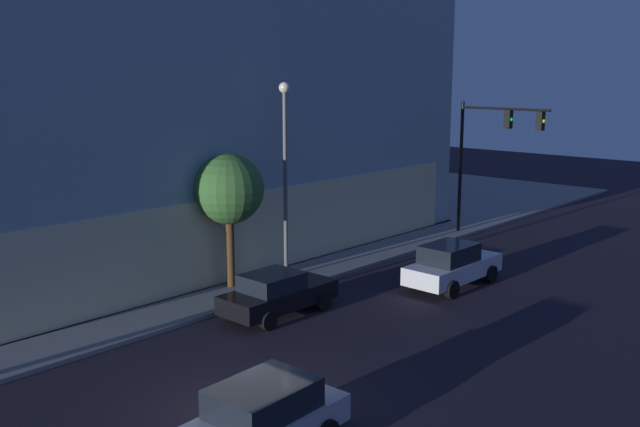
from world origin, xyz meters
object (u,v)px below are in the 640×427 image
street_lamp_sidewalk (285,157)px  sidewalk_tree (229,190)px  traffic_light_far_corner (491,141)px  car_white (452,265)px  car_silver (256,422)px  car_black (277,293)px  modern_building (81,22)px

street_lamp_sidewalk → sidewalk_tree: size_ratio=1.51×
sidewalk_tree → traffic_light_far_corner: bearing=-11.6°
traffic_light_far_corner → car_white: 9.86m
street_lamp_sidewalk → car_silver: 14.26m
car_black → car_white: 7.51m
sidewalk_tree → car_white: (6.20, -6.13, -3.07)m
sidewalk_tree → modern_building: bearing=81.0°
modern_building → car_black: size_ratio=6.63×
modern_building → car_silver: (-9.91, -24.01, -10.09)m
car_silver → sidewalk_tree: bearing=52.1°
modern_building → car_silver: modern_building is taller
sidewalk_tree → car_black: (-0.81, -3.43, -3.18)m
traffic_light_far_corner → sidewalk_tree: (-14.58, 2.98, -1.07)m
car_silver → traffic_light_far_corner: bearing=17.1°
modern_building → traffic_light_far_corner: modern_building is taller
car_silver → car_white: (13.85, 3.69, 0.06)m
modern_building → street_lamp_sidewalk: (0.14, -14.83, -5.84)m
car_white → street_lamp_sidewalk: bearing=124.7°
street_lamp_sidewalk → car_silver: (-10.05, -9.17, -4.25)m
sidewalk_tree → car_black: size_ratio=1.19×
street_lamp_sidewalk → car_silver: street_lamp_sidewalk is taller
street_lamp_sidewalk → sidewalk_tree: street_lamp_sidewalk is taller
modern_building → car_black: (-3.07, -17.62, -10.14)m
traffic_light_far_corner → street_lamp_sidewalk: size_ratio=0.87×
street_lamp_sidewalk → traffic_light_far_corner: bearing=-10.9°
traffic_light_far_corner → car_black: 15.97m
traffic_light_far_corner → street_lamp_sidewalk: bearing=169.1°
traffic_light_far_corner → street_lamp_sidewalk: (-12.18, 2.34, 0.05)m
modern_building → sidewalk_tree: modern_building is taller
street_lamp_sidewalk → sidewalk_tree: bearing=165.0°
modern_building → car_black: bearing=-99.9°
sidewalk_tree → car_silver: 12.84m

